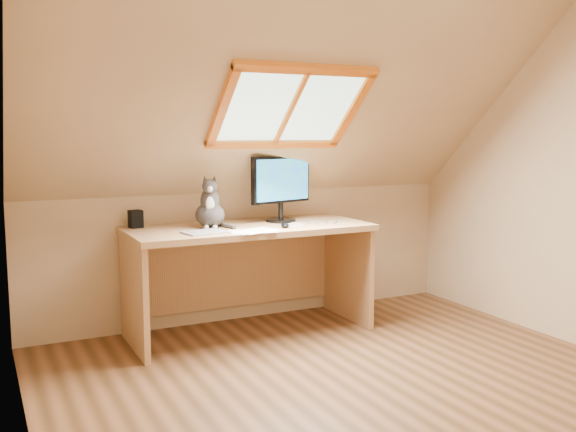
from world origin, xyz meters
TOP-DOWN VIEW (x-y plane):
  - ground at (0.00, 0.00)m, footprint 3.50×3.50m
  - room_shell at (0.00, -0.09)m, footprint 3.52×3.52m
  - desk at (-0.16, 1.45)m, footprint 1.74×0.76m
  - monitor at (0.14, 1.46)m, footprint 0.52×0.22m
  - cat at (-0.44, 1.42)m, footprint 0.27×0.29m
  - desk_speaker at (-0.92, 1.63)m, footprint 0.10×0.10m
  - graphics_tablet at (-0.56, 1.19)m, footprint 0.29×0.23m
  - mouse at (0.03, 1.18)m, footprint 0.09×0.12m
  - papers at (-0.18, 1.12)m, footprint 0.35×0.30m
  - cables at (0.29, 1.26)m, footprint 0.51×0.26m

SIDE VIEW (x-z plane):
  - ground at x=0.00m, z-range 0.00..0.00m
  - desk at x=-0.16m, z-range 0.16..0.95m
  - papers at x=-0.18m, z-range 0.79..0.80m
  - cables at x=0.29m, z-range 0.79..0.80m
  - graphics_tablet at x=-0.56m, z-range 0.79..0.80m
  - mouse at x=0.03m, z-range 0.79..0.82m
  - desk_speaker at x=-0.92m, z-range 0.79..0.92m
  - cat at x=-0.44m, z-range 0.74..1.11m
  - monitor at x=0.14m, z-range 0.83..1.32m
  - room_shell at x=0.00m, z-range 0.23..2.64m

